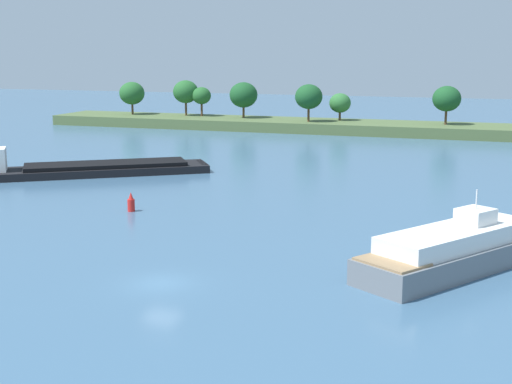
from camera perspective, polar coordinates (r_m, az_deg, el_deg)
name	(u,v)px	position (r m, az deg, el deg)	size (l,w,h in m)	color
ground_plane	(161,283)	(49.44, -7.53, -7.16)	(400.00, 400.00, 0.00)	#3D607F
treeline_island	(270,117)	(142.74, 1.13, 5.92)	(92.47, 13.10, 9.20)	#4C6038
white_riverboat	(456,250)	(53.44, 15.47, -4.44)	(13.26, 16.83, 5.59)	slate
cargo_barge	(87,168)	(92.95, -13.22, 1.85)	(26.93, 20.98, 5.56)	black
channel_buoy_red	(131,203)	(71.12, -9.82, -0.87)	(0.70, 0.70, 1.90)	red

